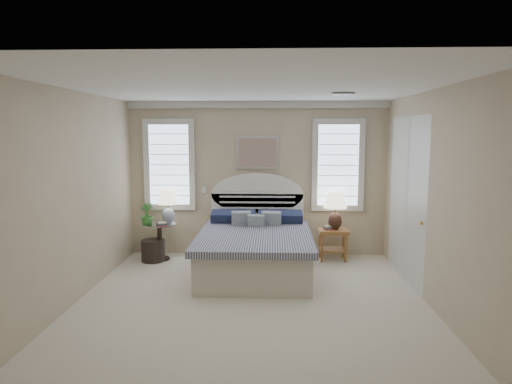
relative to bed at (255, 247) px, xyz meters
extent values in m
cube|color=beige|center=(0.00, -1.46, -0.39)|extent=(4.50, 5.00, 0.01)
cube|color=white|center=(0.00, -1.46, 2.31)|extent=(4.50, 5.00, 0.01)
cube|color=tan|center=(0.00, 1.04, 0.96)|extent=(4.50, 0.02, 2.70)
cube|color=tan|center=(-2.25, -1.46, 0.96)|extent=(0.02, 5.00, 2.70)
cube|color=tan|center=(2.25, -1.46, 0.96)|extent=(0.02, 5.00, 2.70)
cube|color=silver|center=(0.00, 1.00, 2.25)|extent=(4.50, 0.08, 0.12)
cube|color=#B2B2B2|center=(1.20, -0.66, 2.29)|extent=(0.30, 0.20, 0.02)
cube|color=silver|center=(-0.95, 1.03, 0.76)|extent=(0.08, 0.01, 0.12)
cube|color=#C9DFFF|center=(-1.55, 1.02, 1.21)|extent=(0.90, 0.06, 1.60)
cube|color=#C9DFFF|center=(1.40, 1.02, 1.21)|extent=(0.90, 0.06, 1.60)
cube|color=silver|center=(0.00, 1.00, 1.43)|extent=(0.74, 0.04, 0.58)
cube|color=silver|center=(2.23, -0.26, 0.81)|extent=(0.02, 1.80, 2.40)
cube|color=silver|center=(0.00, -0.13, -0.11)|extent=(1.60, 2.10, 0.55)
cube|color=navy|center=(0.00, -0.18, 0.20)|extent=(1.72, 2.15, 0.10)
cube|color=silver|center=(0.00, 0.98, 0.16)|extent=(1.62, 0.08, 1.10)
cube|color=#1A2343|center=(-0.40, 0.70, 0.34)|extent=(0.75, 0.31, 0.23)
cube|color=#1A2343|center=(0.40, 0.70, 0.34)|extent=(0.75, 0.31, 0.23)
cube|color=#355379|center=(-0.25, 0.47, 0.32)|extent=(0.33, 0.20, 0.34)
cube|color=#355379|center=(0.25, 0.47, 0.32)|extent=(0.33, 0.20, 0.34)
cube|color=#355379|center=(0.00, 0.37, 0.30)|extent=(0.28, 0.14, 0.29)
cylinder|color=black|center=(-1.65, 0.59, -0.37)|extent=(0.32, 0.32, 0.03)
cylinder|color=black|center=(-1.65, 0.59, -0.09)|extent=(0.08, 0.08, 0.60)
cylinder|color=silver|center=(-1.65, 0.59, 0.23)|extent=(0.56, 0.56, 0.02)
cube|color=#985931|center=(1.30, 0.69, 0.11)|extent=(0.50, 0.40, 0.06)
cube|color=#985931|center=(1.30, 0.69, -0.21)|extent=(0.44, 0.34, 0.03)
cube|color=#985931|center=(1.10, 0.54, -0.15)|extent=(0.04, 0.04, 0.47)
cube|color=#985931|center=(1.10, 0.84, -0.15)|extent=(0.04, 0.04, 0.47)
cube|color=#985931|center=(1.50, 0.54, -0.15)|extent=(0.04, 0.04, 0.47)
cube|color=#985931|center=(1.50, 0.84, -0.15)|extent=(0.04, 0.04, 0.47)
cylinder|color=black|center=(-1.75, 0.51, -0.20)|extent=(0.40, 0.40, 0.36)
cylinder|color=silver|center=(-1.51, 0.65, 0.26)|extent=(0.13, 0.13, 0.03)
ellipsoid|color=silver|center=(-1.51, 0.65, 0.37)|extent=(0.25, 0.25, 0.27)
cylinder|color=gold|center=(-1.51, 0.65, 0.54)|extent=(0.03, 0.03, 0.10)
cylinder|color=black|center=(1.33, 0.72, 0.16)|extent=(0.17, 0.17, 0.03)
ellipsoid|color=black|center=(1.33, 0.72, 0.29)|extent=(0.32, 0.32, 0.30)
cylinder|color=gold|center=(1.33, 0.72, 0.47)|extent=(0.04, 0.04, 0.11)
imported|color=#346E2C|center=(-1.82, 0.44, 0.43)|extent=(0.24, 0.24, 0.37)
cube|color=#A4292E|center=(-1.56, 0.40, 0.26)|extent=(0.19, 0.16, 0.02)
cube|color=#295D7D|center=(-1.56, 0.40, 0.28)|extent=(0.18, 0.15, 0.02)
cube|color=beige|center=(-1.56, 0.40, 0.30)|extent=(0.17, 0.14, 0.02)
cube|color=#A4292E|center=(1.23, 0.69, 0.16)|extent=(0.20, 0.18, 0.02)
cube|color=#295D7D|center=(1.23, 0.69, 0.18)|extent=(0.19, 0.17, 0.02)
cube|color=beige|center=(1.23, 0.69, 0.20)|extent=(0.18, 0.16, 0.02)
camera|label=1|loc=(0.27, -6.94, 1.79)|focal=32.00mm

